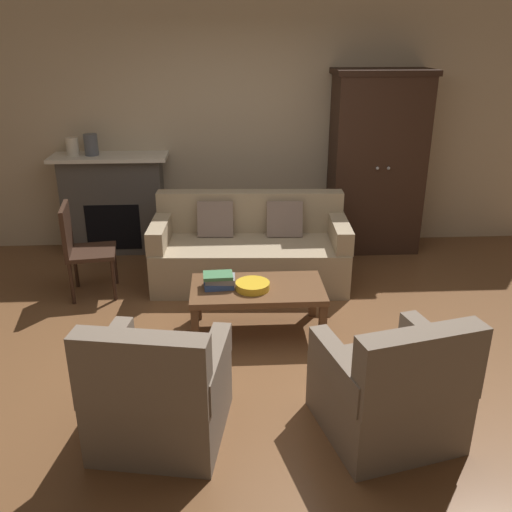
# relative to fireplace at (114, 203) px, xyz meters

# --- Properties ---
(ground_plane) EXTENTS (9.60, 9.60, 0.00)m
(ground_plane) POSITION_rel_fireplace_xyz_m (1.55, -2.30, -0.57)
(ground_plane) COLOR brown
(back_wall) EXTENTS (7.20, 0.10, 2.80)m
(back_wall) POSITION_rel_fireplace_xyz_m (1.55, 0.25, 0.83)
(back_wall) COLOR beige
(back_wall) RESTS_ON ground
(fireplace) EXTENTS (1.26, 0.48, 1.12)m
(fireplace) POSITION_rel_fireplace_xyz_m (0.00, 0.00, 0.00)
(fireplace) COLOR #4C4947
(fireplace) RESTS_ON ground
(armoire) EXTENTS (1.06, 0.57, 2.01)m
(armoire) POSITION_rel_fireplace_xyz_m (2.95, -0.08, 0.44)
(armoire) COLOR #382319
(armoire) RESTS_ON ground
(couch) EXTENTS (1.96, 0.95, 0.86)m
(couch) POSITION_rel_fireplace_xyz_m (1.50, -0.92, -0.25)
(couch) COLOR tan
(couch) RESTS_ON ground
(coffee_table) EXTENTS (1.10, 0.60, 0.42)m
(coffee_table) POSITION_rel_fireplace_xyz_m (1.51, -1.97, -0.20)
(coffee_table) COLOR brown
(coffee_table) RESTS_ON ground
(fruit_bowl) EXTENTS (0.28, 0.28, 0.06)m
(fruit_bowl) POSITION_rel_fireplace_xyz_m (1.47, -2.02, -0.12)
(fruit_bowl) COLOR gold
(fruit_bowl) RESTS_ON coffee_table
(book_stack) EXTENTS (0.27, 0.19, 0.12)m
(book_stack) POSITION_rel_fireplace_xyz_m (1.19, -1.96, -0.09)
(book_stack) COLOR #38569E
(book_stack) RESTS_ON coffee_table
(mantel_vase_cream) EXTENTS (0.13, 0.13, 0.19)m
(mantel_vase_cream) POSITION_rel_fireplace_xyz_m (-0.38, -0.02, 0.65)
(mantel_vase_cream) COLOR beige
(mantel_vase_cream) RESTS_ON fireplace
(mantel_vase_slate) EXTENTS (0.15, 0.15, 0.23)m
(mantel_vase_slate) POSITION_rel_fireplace_xyz_m (-0.18, -0.02, 0.67)
(mantel_vase_slate) COLOR #565B66
(mantel_vase_slate) RESTS_ON fireplace
(armchair_near_left) EXTENTS (0.89, 0.89, 0.88)m
(armchair_near_left) POSITION_rel_fireplace_xyz_m (0.83, -3.26, -0.25)
(armchair_near_left) COLOR #756656
(armchair_near_left) RESTS_ON ground
(armchair_near_right) EXTENTS (0.92, 0.93, 0.88)m
(armchair_near_right) POSITION_rel_fireplace_xyz_m (2.25, -3.31, -0.25)
(armchair_near_right) COLOR #756656
(armchair_near_right) RESTS_ON ground
(side_chair_wooden) EXTENTS (0.50, 0.50, 0.90)m
(side_chair_wooden) POSITION_rel_fireplace_xyz_m (-0.11, -1.16, -0.06)
(side_chair_wooden) COLOR #382319
(side_chair_wooden) RESTS_ON ground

